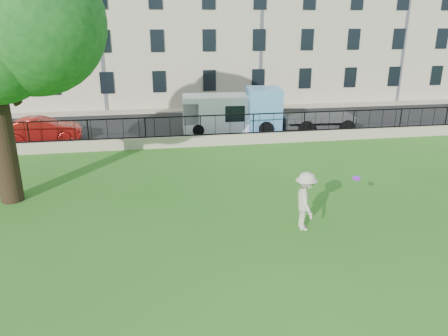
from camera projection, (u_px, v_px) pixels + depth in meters
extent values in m
plane|color=#266718|center=(246.00, 253.00, 13.25)|extent=(120.00, 120.00, 0.00)
cube|color=tan|center=(201.00, 141.00, 24.35)|extent=(50.00, 0.40, 0.60)
cube|color=black|center=(201.00, 135.00, 24.24)|extent=(50.00, 0.05, 0.06)
cube|color=black|center=(200.00, 116.00, 23.89)|extent=(50.00, 0.05, 0.06)
cube|color=black|center=(193.00, 126.00, 28.83)|extent=(60.00, 9.00, 0.01)
cube|color=tan|center=(186.00, 110.00, 33.66)|extent=(60.00, 1.40, 0.12)
cube|color=beige|center=(178.00, 22.00, 36.89)|extent=(56.00, 10.00, 13.00)
cylinder|color=black|center=(3.00, 143.00, 16.36)|extent=(0.85, 0.85, 4.68)
sphere|color=#144C17|center=(32.00, 23.00, 14.50)|extent=(4.88, 4.88, 4.88)
imported|color=beige|center=(305.00, 201.00, 14.49)|extent=(0.86, 1.36, 2.01)
cylinder|color=purple|center=(356.00, 178.00, 14.49)|extent=(0.35, 0.35, 0.12)
imported|color=#A61714|center=(42.00, 130.00, 25.07)|extent=(4.40, 1.91, 1.41)
cube|color=white|center=(226.00, 113.00, 27.34)|extent=(5.49, 2.34, 2.27)
cube|color=#5A9AD4|center=(299.00, 109.00, 27.25)|extent=(6.69, 2.81, 2.74)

